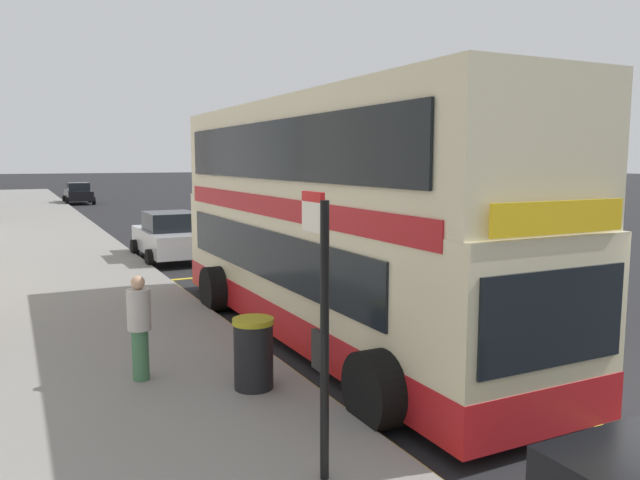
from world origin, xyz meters
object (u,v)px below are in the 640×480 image
Objects in this scene: pedestrian_waiting_near_sign at (139,324)px; litter_bin at (253,353)px; parked_car_white_behind at (259,213)px; parked_car_black_kerbside at (78,193)px; bus_stop_sign at (321,315)px; double_decker_bus at (330,229)px; parked_car_silver_ahead at (170,237)px.

pedestrian_waiting_near_sign is 1.75m from litter_bin.
parked_car_white_behind is 2.72× the size of pedestrian_waiting_near_sign.
parked_car_black_kerbside is 42.63m from litter_bin.
litter_bin is (-7.72, -19.92, -0.15)m from parked_car_white_behind.
pedestrian_waiting_near_sign is at bearing 106.87° from bus_stop_sign.
double_decker_bus reaches higher than parked_car_black_kerbside.
parked_car_silver_ahead is at bearing -89.61° from parked_car_black_kerbside.
litter_bin is at bearing -108.69° from parked_car_white_behind.
litter_bin is (-2.35, -2.19, -1.42)m from double_decker_bus.
pedestrian_waiting_near_sign is at bearing -113.21° from parked_car_white_behind.
pedestrian_waiting_near_sign reaches higher than parked_car_white_behind.
parked_car_black_kerbside is (-0.04, 29.97, 0.00)m from parked_car_silver_ahead.
parked_car_black_kerbside is at bearing 107.32° from parked_car_white_behind.
parked_car_white_behind is at bearing 49.93° from parked_car_silver_ahead.
pedestrian_waiting_near_sign is (-3.09, -41.53, 0.17)m from parked_car_black_kerbside.
parked_car_silver_ahead is (-5.96, -7.30, 0.00)m from parked_car_white_behind.
parked_car_silver_ahead is at bearing 74.90° from pedestrian_waiting_near_sign.
double_decker_bus is 3.51m from litter_bin.
double_decker_bus is at bearing 16.91° from pedestrian_waiting_near_sign.
bus_stop_sign is at bearing -106.98° from parked_car_white_behind.
double_decker_bus is 3.71× the size of bus_stop_sign.
pedestrian_waiting_near_sign reaches higher than parked_car_black_kerbside.
parked_car_white_behind is 9.42m from parked_car_silver_ahead.
litter_bin is at bearing 84.60° from bus_stop_sign.
parked_car_white_behind is at bearing 68.80° from litter_bin.
parked_car_white_behind is 20.93m from pedestrian_waiting_near_sign.
parked_car_white_behind is (5.37, 17.73, -1.26)m from double_decker_bus.
bus_stop_sign is 2.87m from litter_bin.
parked_car_silver_ahead is at bearing 82.05° from litter_bin.
parked_car_black_kerbside is at bearing 85.75° from pedestrian_waiting_near_sign.
parked_car_white_behind and parked_car_black_kerbside have the same top height.
parked_car_black_kerbside reaches higher than litter_bin.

